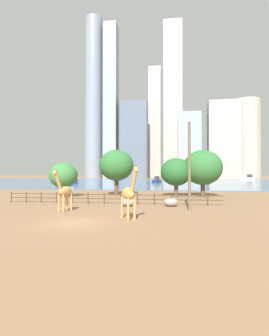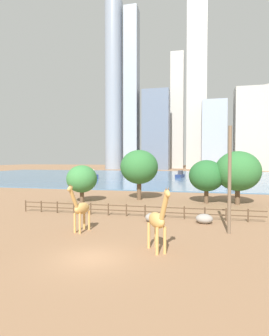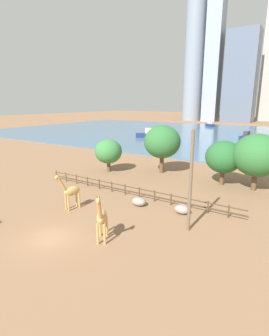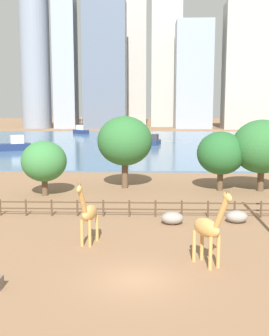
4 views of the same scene
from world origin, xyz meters
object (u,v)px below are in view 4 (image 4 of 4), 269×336
(giraffe_companion, at_px, (209,228))
(boat_ferry, at_px, (81,131))
(boulder_by_pole, at_px, (237,217))
(tree_left_small, at_px, (262,147))
(boat_sailboat, at_px, (155,141))
(tree_left_large, at_px, (125,141))
(tree_center_broad, at_px, (221,153))
(giraffe_tall, at_px, (88,213))
(tree_right_tall, at_px, (44,161))
(boulder_near_fence, at_px, (172,218))
(boat_tug, at_px, (14,145))

(giraffe_companion, bearing_deg, boat_ferry, 160.33)
(boulder_by_pole, relative_size, tree_left_small, 0.22)
(boat_ferry, xyz_separation_m, boat_sailboat, (21.94, -36.13, -0.12))
(boulder_by_pole, distance_m, tree_left_large, 16.48)
(tree_center_broad, bearing_deg, giraffe_companion, -101.29)
(giraffe_companion, distance_m, tree_center_broad, 20.94)
(giraffe_tall, relative_size, tree_right_tall, 0.79)
(boulder_near_fence, distance_m, boulder_by_pole, 4.81)
(tree_left_small, bearing_deg, boulder_by_pole, -112.11)
(giraffe_companion, xyz_separation_m, boat_tug, (-28.63, 56.71, -0.90))
(boat_sailboat, bearing_deg, boulder_by_pole, 17.98)
(boulder_near_fence, distance_m, boat_ferry, 100.35)
(tree_left_small, xyz_separation_m, boat_sailboat, (-9.94, 49.32, -3.54))
(tree_left_small, bearing_deg, boat_ferry, 110.46)
(boat_ferry, distance_m, boat_sailboat, 42.28)
(boat_ferry, bearing_deg, giraffe_companion, -28.57)
(tree_center_broad, height_order, tree_right_tall, tree_center_broad)
(boulder_by_pole, bearing_deg, tree_right_tall, 151.11)
(tree_right_tall, bearing_deg, giraffe_companion, -53.26)
(giraffe_tall, xyz_separation_m, tree_left_large, (1.25, 18.27, 2.97))
(boat_ferry, bearing_deg, boat_sailboat, -9.95)
(tree_left_small, bearing_deg, tree_right_tall, -172.64)
(tree_left_large, relative_size, tree_left_small, 1.04)
(boat_ferry, relative_size, boat_tug, 0.85)
(tree_right_tall, bearing_deg, tree_left_large, 28.10)
(giraffe_companion, height_order, tree_right_tall, tree_right_tall)
(boulder_near_fence, relative_size, boat_tug, 0.23)
(boulder_near_fence, bearing_deg, boat_ferry, 102.84)
(boat_ferry, height_order, boat_tug, boat_ferry)
(tree_right_tall, bearing_deg, tree_center_broad, 9.44)
(tree_left_large, relative_size, tree_center_broad, 1.25)
(tree_left_large, bearing_deg, tree_center_broad, -6.66)
(tree_center_broad, distance_m, tree_right_tall, 17.47)
(giraffe_tall, distance_m, boulder_by_pole, 11.56)
(giraffe_companion, relative_size, boat_sailboat, 0.81)
(giraffe_tall, distance_m, tree_right_tall, 15.63)
(tree_center_broad, distance_m, boat_tug, 48.90)
(tree_left_large, height_order, boat_sailboat, tree_left_large)
(boulder_by_pole, distance_m, tree_center_broad, 12.44)
(boulder_by_pole, bearing_deg, tree_center_broad, 86.36)
(giraffe_tall, relative_size, boulder_by_pole, 2.60)
(tree_center_broad, bearing_deg, boulder_near_fence, -113.91)
(boulder_by_pole, height_order, tree_left_small, tree_left_small)
(giraffe_companion, distance_m, boat_sailboat, 69.70)
(giraffe_tall, distance_m, boat_sailboat, 66.54)
(tree_left_large, distance_m, boat_ferry, 86.21)
(tree_left_small, bearing_deg, boat_sailboat, 101.39)
(tree_center_broad, bearing_deg, boat_tug, 132.08)
(tree_center_broad, relative_size, boat_ferry, 1.03)
(tree_center_broad, height_order, tree_left_small, tree_left_small)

